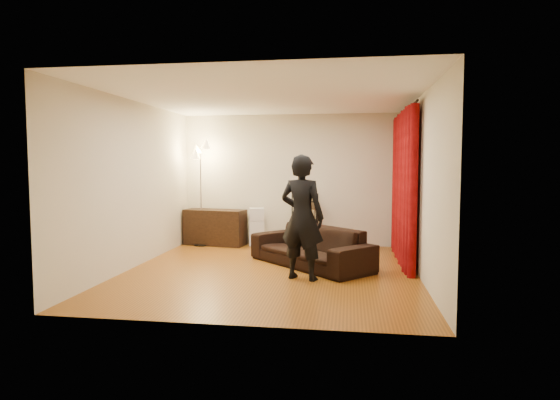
% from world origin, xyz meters
% --- Properties ---
extents(floor, '(5.00, 5.00, 0.00)m').
position_xyz_m(floor, '(0.00, 0.00, 0.00)').
color(floor, brown).
rests_on(floor, ground).
extents(ceiling, '(5.00, 5.00, 0.00)m').
position_xyz_m(ceiling, '(0.00, 0.00, 2.70)').
color(ceiling, white).
rests_on(ceiling, ground).
extents(wall_back, '(5.00, 0.00, 5.00)m').
position_xyz_m(wall_back, '(0.00, 2.50, 1.35)').
color(wall_back, beige).
rests_on(wall_back, ground).
extents(wall_front, '(5.00, 0.00, 5.00)m').
position_xyz_m(wall_front, '(0.00, -2.50, 1.35)').
color(wall_front, beige).
rests_on(wall_front, ground).
extents(wall_left, '(0.00, 5.00, 5.00)m').
position_xyz_m(wall_left, '(-2.25, 0.00, 1.35)').
color(wall_left, beige).
rests_on(wall_left, ground).
extents(wall_right, '(0.00, 5.00, 5.00)m').
position_xyz_m(wall_right, '(2.25, 0.00, 1.35)').
color(wall_right, beige).
rests_on(wall_right, ground).
extents(curtain_rod, '(0.04, 2.65, 0.04)m').
position_xyz_m(curtain_rod, '(2.15, 1.12, 2.58)').
color(curtain_rod, black).
rests_on(curtain_rod, wall_right).
extents(curtain, '(0.22, 2.65, 2.55)m').
position_xyz_m(curtain, '(2.13, 1.12, 1.28)').
color(curtain, maroon).
rests_on(curtain, ground).
extents(sofa, '(2.20, 2.17, 0.65)m').
position_xyz_m(sofa, '(0.58, 0.48, 0.32)').
color(sofa, black).
rests_on(sofa, ground).
extents(person, '(0.77, 0.62, 1.82)m').
position_xyz_m(person, '(0.53, -0.43, 0.91)').
color(person, black).
rests_on(person, ground).
extents(media_cabinet, '(1.32, 0.67, 0.74)m').
position_xyz_m(media_cabinet, '(-1.55, 2.21, 0.37)').
color(media_cabinet, black).
rests_on(media_cabinet, ground).
extents(storage_boxes, '(0.37, 0.32, 0.78)m').
position_xyz_m(storage_boxes, '(-0.69, 2.28, 0.39)').
color(storage_boxes, silver).
rests_on(storage_boxes, ground).
extents(wire_shelf, '(0.56, 0.45, 1.08)m').
position_xyz_m(wire_shelf, '(0.32, 2.28, 0.54)').
color(wire_shelf, black).
rests_on(wire_shelf, ground).
extents(floor_lamp, '(0.46, 0.46, 2.10)m').
position_xyz_m(floor_lamp, '(-1.81, 2.08, 1.05)').
color(floor_lamp, silver).
rests_on(floor_lamp, ground).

